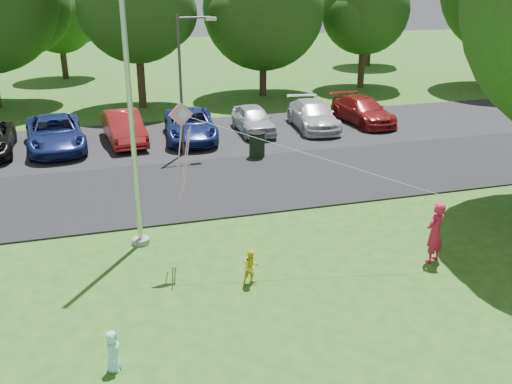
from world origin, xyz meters
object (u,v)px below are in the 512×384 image
object	(u,v)px
woman	(435,233)
child_yellow	(251,267)
trash_can	(257,145)
kite	(188,133)
street_lamp	(186,73)
child_blue	(113,351)
flagpole	(130,99)

from	to	relation	value
woman	child_yellow	distance (m)	4.97
child_yellow	woman	bearing A→B (deg)	-10.82
trash_can	woman	bearing A→B (deg)	-79.38
woman	kite	size ratio (longest dim) A/B	0.26
street_lamp	child_blue	distance (m)	14.35
child_yellow	kite	distance (m)	3.65
kite	flagpole	bearing A→B (deg)	127.40
trash_can	child_yellow	distance (m)	10.32
flagpole	child_yellow	size ratio (longest dim) A/B	10.78
child_blue	kite	distance (m)	5.57
flagpole	street_lamp	size ratio (longest dim) A/B	1.75
street_lamp	child_yellow	world-z (taller)	street_lamp
woman	street_lamp	bearing A→B (deg)	-93.19
trash_can	child_blue	world-z (taller)	trash_can
flagpole	child_blue	distance (m)	6.71
trash_can	kite	distance (m)	9.72
trash_can	woman	xyz separation A→B (m)	(1.89, -10.08, 0.30)
street_lamp	woman	bearing A→B (deg)	-71.84
flagpole	child_blue	bearing A→B (deg)	-100.95
flagpole	child_yellow	xyz separation A→B (m)	(2.40, -3.08, -3.70)
woman	child_blue	size ratio (longest dim) A/B	1.95
street_lamp	woman	size ratio (longest dim) A/B	3.39
flagpole	child_yellow	distance (m)	5.38
woman	child_blue	xyz separation A→B (m)	(-8.41, -2.18, -0.41)
child_yellow	child_blue	world-z (taller)	child_yellow
child_yellow	street_lamp	bearing A→B (deg)	79.51
street_lamp	child_yellow	size ratio (longest dim) A/B	6.17
flagpole	child_blue	xyz separation A→B (m)	(-1.06, -5.47, -3.73)
child_blue	kite	xyz separation A→B (m)	(2.31, 4.02, 3.10)
street_lamp	kite	bearing A→B (deg)	-103.11
child_yellow	child_blue	bearing A→B (deg)	-153.56
street_lamp	woman	world-z (taller)	street_lamp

